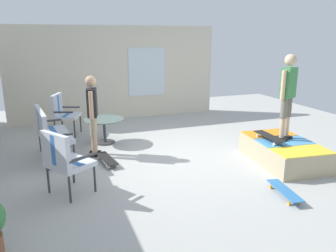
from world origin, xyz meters
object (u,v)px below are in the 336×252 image
patio_chair_by_wall (63,158)px  skateboard_by_bench (107,159)px  person_skater (288,91)px  patio_chair_near_house (62,111)px  person_watching (92,110)px  skateboard_spare (285,191)px  patio_bench (48,129)px  skateboard_on_ramp (269,136)px  patio_table (104,126)px  skate_ramp (285,152)px

patio_chair_by_wall → skateboard_by_bench: size_ratio=1.24×
person_skater → patio_chair_near_house: bearing=50.8°
person_watching → person_skater: (-1.51, -3.47, 0.43)m
patio_chair_near_house → skateboard_spare: bearing=-146.7°
patio_bench → skateboard_on_ramp: 4.28m
patio_chair_by_wall → skateboard_by_bench: (1.13, -0.82, -0.53)m
patio_chair_near_house → person_skater: bearing=-129.2°
patio_table → person_watching: (-0.73, 0.33, 0.54)m
patio_chair_by_wall → person_watching: person_watching is taller
skate_ramp → patio_chair_near_house: size_ratio=1.79×
skateboard_by_bench → skateboard_spare: (-2.31, -2.33, 0.00)m
patio_bench → patio_chair_near_house: 1.72m
skate_ramp → person_skater: bearing=-20.4°
patio_chair_near_house → person_watching: 1.84m
skate_ramp → patio_chair_by_wall: bearing=90.2°
patio_chair_near_house → patio_bench: bearing=168.4°
skate_ramp → patio_chair_by_wall: (-0.01, 4.08, 0.40)m
skate_ramp → skateboard_spare: size_ratio=2.23×
skate_ramp → patio_chair_near_house: 5.20m
skate_ramp → skateboard_on_ramp: (0.13, 0.29, 0.30)m
patio_table → person_skater: size_ratio=0.55×
patio_chair_by_wall → patio_table: size_ratio=1.13×
skate_ramp → person_watching: (1.65, 3.42, 0.73)m
patio_chair_by_wall → person_skater: bearing=-87.9°
person_skater → skateboard_on_ramp: person_skater is taller
patio_table → skateboard_on_ramp: size_ratio=1.12×
patio_chair_by_wall → person_skater: person_skater is taller
skateboard_by_bench → skateboard_on_ramp: (-0.99, -2.97, 0.43)m
skateboard_spare → patio_chair_by_wall: bearing=69.6°
patio_chair_by_wall → person_skater: (0.15, -4.14, 0.76)m
patio_chair_near_house → patio_table: patio_chair_near_house is taller
patio_chair_near_house → patio_chair_by_wall: same height
patio_chair_near_house → patio_chair_by_wall: 3.40m
skate_ramp → person_skater: person_skater is taller
skate_ramp → skateboard_by_bench: (1.12, 3.26, -0.13)m
patio_chair_near_house → skateboard_by_bench: 2.42m
patio_chair_near_house → patio_table: (-1.00, -0.85, -0.21)m
skate_ramp → patio_chair_by_wall: 4.10m
patio_bench → patio_table: (0.68, -1.19, -0.21)m
skate_ramp → person_watching: 3.86m
skateboard_by_bench → person_watching: bearing=15.9°
person_watching → skate_ramp: bearing=-115.8°
person_watching → patio_table: bearing=-24.2°
skate_ramp → patio_bench: (1.71, 4.27, 0.40)m
patio_bench → patio_chair_by_wall: same height
person_skater → skateboard_by_bench: person_skater is taller
person_watching → skateboard_spare: person_watching is taller
patio_chair_by_wall → person_skater: size_ratio=0.63×
patio_chair_near_house → skateboard_by_bench: patio_chair_near_house is taller
person_watching → skateboard_on_ramp: bearing=-116.0°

